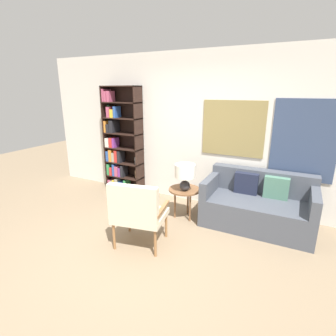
% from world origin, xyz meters
% --- Properties ---
extents(ground_plane, '(14.00, 14.00, 0.00)m').
position_xyz_m(ground_plane, '(0.00, 0.00, 0.00)').
color(ground_plane, '#847056').
extents(wall_back, '(6.40, 0.08, 2.70)m').
position_xyz_m(wall_back, '(0.05, 2.03, 1.35)').
color(wall_back, silver).
rests_on(wall_back, ground_plane).
extents(bookshelf, '(0.79, 0.30, 2.12)m').
position_xyz_m(bookshelf, '(-1.51, 1.85, 0.96)').
color(bookshelf, black).
rests_on(bookshelf, ground_plane).
extents(armchair, '(0.75, 0.68, 0.93)m').
position_xyz_m(armchair, '(-0.02, 0.19, 0.55)').
color(armchair, olive).
rests_on(armchair, ground_plane).
extents(couch, '(1.61, 0.87, 0.82)m').
position_xyz_m(couch, '(1.30, 1.57, 0.32)').
color(couch, '#474C56').
rests_on(couch, ground_plane).
extents(side_table, '(0.51, 0.51, 0.51)m').
position_xyz_m(side_table, '(0.19, 1.27, 0.45)').
color(side_table, brown).
rests_on(side_table, ground_plane).
extents(table_lamp, '(0.32, 0.32, 0.43)m').
position_xyz_m(table_lamp, '(0.22, 1.21, 0.79)').
color(table_lamp, '#2D2D33').
rests_on(table_lamp, side_table).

